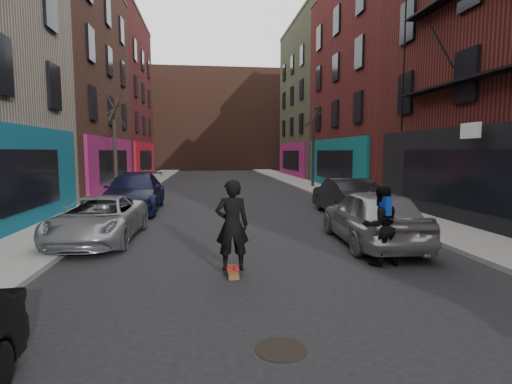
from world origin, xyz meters
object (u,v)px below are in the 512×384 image
object	(u,v)px
tree_right_far	(313,139)
pedestrian	(380,225)
skateboard	(232,272)
manhole	(281,349)
parked_left_end	(134,192)
parked_left_far	(99,219)
parked_right_end	(345,196)
parked_right_far	(372,216)
skateboarder	(232,225)
tree_left_far	(115,137)

from	to	relation	value
tree_right_far	pedestrian	distance (m)	19.82
skateboard	manhole	size ratio (longest dim) A/B	1.14
tree_right_far	pedestrian	world-z (taller)	tree_right_far
tree_right_far	parked_left_end	size ratio (longest dim) A/B	1.19
parked_left_far	parked_right_end	distance (m)	9.68
tree_right_far	parked_left_end	distance (m)	14.92
skateboard	manhole	xyz separation A→B (m)	(0.43, -3.36, -0.04)
parked_left_far	parked_right_end	bearing A→B (deg)	24.85
parked_left_end	manhole	xyz separation A→B (m)	(4.12, -13.03, -0.82)
parked_left_far	pedestrian	distance (m)	7.93
parked_right_far	skateboarder	size ratio (longest dim) A/B	2.43
parked_right_end	parked_left_end	bearing A→B (deg)	-12.92
parked_left_far	manhole	bearing A→B (deg)	-58.17
parked_left_far	pedestrian	xyz separation A→B (m)	(7.14, -3.44, 0.28)
skateboard	skateboarder	size ratio (longest dim) A/B	0.41
manhole	tree_left_far	bearing A→B (deg)	108.63
tree_left_far	parked_right_end	size ratio (longest dim) A/B	1.39
parked_right_far	tree_left_far	bearing A→B (deg)	-47.02
parked_left_far	parked_left_end	size ratio (longest dim) A/B	0.83
parked_left_far	pedestrian	bearing A→B (deg)	-24.04
tree_left_far	parked_left_far	bearing A→B (deg)	-80.79
tree_left_far	skateboarder	xyz separation A→B (m)	(5.29, -13.60, -2.30)
parked_left_far	parked_right_far	bearing A→B (deg)	-8.68
parked_left_end	skateboarder	size ratio (longest dim) A/B	2.91
skateboarder	pedestrian	bearing A→B (deg)	-176.13
tree_right_far	parked_right_far	distance (m)	17.76
parked_left_end	parked_right_end	xyz separation A→B (m)	(8.90, -2.13, -0.06)
tree_left_far	parked_left_far	size ratio (longest dim) A/B	1.38
skateboarder	parked_left_far	bearing A→B (deg)	-46.37
tree_left_far	manhole	distance (m)	18.21
parked_right_far	skateboarder	distance (m)	4.72
skateboarder	manhole	distance (m)	3.55
pedestrian	manhole	distance (m)	4.83
parked_left_end	parked_right_end	bearing A→B (deg)	-14.52
parked_right_end	skateboard	size ratio (longest dim) A/B	5.83
tree_right_far	skateboard	xyz separation A→B (m)	(-7.11, -19.60, -3.48)
parked_left_end	pedestrian	distance (m)	11.78
tree_left_far	parked_right_end	xyz separation A→B (m)	(10.50, -6.06, -2.61)
skateboarder	manhole	bearing A→B (deg)	96.27
skateboarder	parked_left_end	bearing A→B (deg)	-70.15
parked_right_end	skateboarder	size ratio (longest dim) A/B	2.39
skateboarder	pedestrian	xyz separation A→B (m)	(3.45, 0.30, -0.15)
parked_right_end	skateboard	xyz separation A→B (m)	(-5.21, -7.54, -0.72)
tree_right_far	parked_left_end	bearing A→B (deg)	-137.40
parked_right_far	skateboard	world-z (taller)	parked_right_far
parked_right_end	skateboard	world-z (taller)	parked_right_end
skateboarder	manhole	xyz separation A→B (m)	(0.43, -3.36, -1.07)
parked_right_far	manhole	xyz separation A→B (m)	(-3.68, -5.67, -0.80)
parked_right_far	pedestrian	bearing A→B (deg)	75.03
tree_right_far	pedestrian	size ratio (longest dim) A/B	3.68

